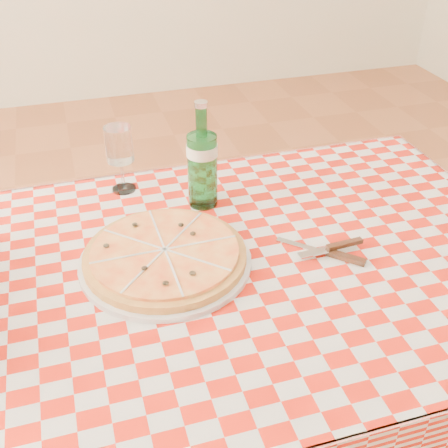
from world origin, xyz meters
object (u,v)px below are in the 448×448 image
object	(u,v)px
pizza_plate	(165,255)
water_bottle	(202,155)
dining_table	(240,297)
wine_glass	(121,159)

from	to	relation	value
pizza_plate	water_bottle	world-z (taller)	water_bottle
dining_table	pizza_plate	distance (m)	0.20
dining_table	pizza_plate	xyz separation A→B (m)	(-0.15, 0.04, 0.12)
pizza_plate	water_bottle	size ratio (longest dim) A/B	1.37
pizza_plate	wine_glass	size ratio (longest dim) A/B	2.10
water_bottle	wine_glass	bearing A→B (deg)	145.26
pizza_plate	water_bottle	bearing A→B (deg)	56.72
dining_table	wine_glass	size ratio (longest dim) A/B	7.01
dining_table	wine_glass	distance (m)	0.46
water_bottle	dining_table	bearing A→B (deg)	-86.05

